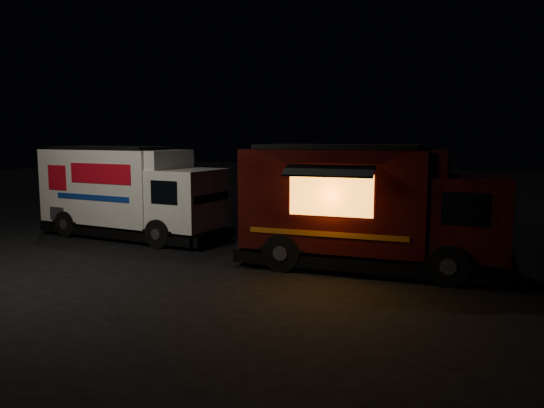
{
  "coord_description": "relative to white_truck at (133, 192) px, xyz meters",
  "views": [
    {
      "loc": [
        8.21,
        -9.59,
        3.11
      ],
      "look_at": [
        0.46,
        2.0,
        1.32
      ],
      "focal_mm": 35.0,
      "sensor_mm": 36.0,
      "label": 1
    }
  ],
  "objects": [
    {
      "name": "white_truck",
      "position": [
        0.0,
        0.0,
        0.0
      ],
      "size": [
        6.36,
        2.77,
        2.8
      ],
      "primitive_type": null,
      "rotation": [
        0.0,
        0.0,
        0.11
      ],
      "color": "white",
      "rests_on": "ground"
    },
    {
      "name": "red_truck",
      "position": [
        7.71,
        0.46,
        0.06
      ],
      "size": [
        6.63,
        3.72,
        2.92
      ],
      "primitive_type": null,
      "rotation": [
        0.0,
        0.0,
        0.24
      ],
      "color": "#3D0F0B",
      "rests_on": "ground"
    },
    {
      "name": "ground",
      "position": [
        4.39,
        -1.52,
        -1.4
      ],
      "size": [
        80.0,
        80.0,
        0.0
      ],
      "primitive_type": "plane",
      "color": "black",
      "rests_on": "ground"
    }
  ]
}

